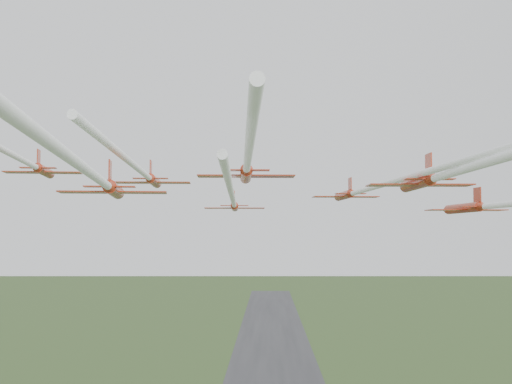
{
  "coord_description": "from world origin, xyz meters",
  "views": [
    {
      "loc": [
        -2.03,
        -76.35,
        53.94
      ],
      "look_at": [
        -3.41,
        3.08,
        59.04
      ],
      "focal_mm": 50.0,
      "sensor_mm": 36.0,
      "label": 1
    }
  ],
  "objects_px": {
    "jet_row2_right": "(371,188)",
    "jet_row4_left": "(93,175)",
    "jet_row3_mid": "(247,164)",
    "jet_row4_right": "(477,165)",
    "jet_lead": "(233,200)",
    "jet_row3_left": "(2,149)",
    "jet_row2_left": "(142,172)"
  },
  "relations": [
    {
      "from": "jet_row2_right",
      "to": "jet_row4_left",
      "type": "bearing_deg",
      "value": -130.15
    },
    {
      "from": "jet_row2_right",
      "to": "jet_row3_mid",
      "type": "relative_size",
      "value": 1.05
    },
    {
      "from": "jet_row2_right",
      "to": "jet_row3_mid",
      "type": "xyz_separation_m",
      "value": [
        -12.33,
        -10.66,
        1.38
      ]
    },
    {
      "from": "jet_row2_right",
      "to": "jet_row4_right",
      "type": "xyz_separation_m",
      "value": [
        2.67,
        -27.91,
        -0.51
      ]
    },
    {
      "from": "jet_lead",
      "to": "jet_row3_left",
      "type": "bearing_deg",
      "value": -126.05
    },
    {
      "from": "jet_lead",
      "to": "jet_row3_mid",
      "type": "height_order",
      "value": "jet_row3_mid"
    },
    {
      "from": "jet_row3_left",
      "to": "jet_row4_left",
      "type": "distance_m",
      "value": 16.2
    },
    {
      "from": "jet_row4_left",
      "to": "jet_row4_right",
      "type": "relative_size",
      "value": 0.94
    },
    {
      "from": "jet_lead",
      "to": "jet_row2_left",
      "type": "xyz_separation_m",
      "value": [
        -9.23,
        -5.31,
        2.62
      ]
    },
    {
      "from": "jet_row2_right",
      "to": "jet_row4_left",
      "type": "xyz_separation_m",
      "value": [
        -20.98,
        -30.37,
        -1.31
      ]
    },
    {
      "from": "jet_lead",
      "to": "jet_row2_right",
      "type": "height_order",
      "value": "jet_row2_right"
    },
    {
      "from": "jet_row3_left",
      "to": "jet_row3_mid",
      "type": "distance_m",
      "value": 20.28
    },
    {
      "from": "jet_row4_right",
      "to": "jet_lead",
      "type": "bearing_deg",
      "value": 113.92
    },
    {
      "from": "jet_lead",
      "to": "jet_row2_right",
      "type": "relative_size",
      "value": 1.28
    },
    {
      "from": "jet_row3_mid",
      "to": "jet_row4_left",
      "type": "distance_m",
      "value": 21.7
    },
    {
      "from": "jet_lead",
      "to": "jet_row3_mid",
      "type": "distance_m",
      "value": 17.62
    },
    {
      "from": "jet_lead",
      "to": "jet_row4_left",
      "type": "xyz_separation_m",
      "value": [
        -6.53,
        -37.07,
        -0.49
      ]
    },
    {
      "from": "jet_row2_left",
      "to": "jet_row2_right",
      "type": "distance_m",
      "value": 23.78
    },
    {
      "from": "jet_row2_left",
      "to": "jet_row3_left",
      "type": "distance_m",
      "value": 20.93
    },
    {
      "from": "jet_lead",
      "to": "jet_row4_right",
      "type": "height_order",
      "value": "jet_row4_right"
    },
    {
      "from": "jet_row3_left",
      "to": "jet_row4_left",
      "type": "height_order",
      "value": "jet_row3_left"
    },
    {
      "from": "jet_row3_left",
      "to": "jet_row4_right",
      "type": "height_order",
      "value": "jet_row3_left"
    },
    {
      "from": "jet_row2_right",
      "to": "jet_row4_right",
      "type": "distance_m",
      "value": 28.05
    },
    {
      "from": "jet_row3_left",
      "to": "jet_lead",
      "type": "bearing_deg",
      "value": 48.1
    },
    {
      "from": "jet_row2_right",
      "to": "jet_row4_left",
      "type": "height_order",
      "value": "jet_row2_right"
    },
    {
      "from": "jet_row2_left",
      "to": "jet_row4_right",
      "type": "height_order",
      "value": "jet_row2_left"
    },
    {
      "from": "jet_row3_mid",
      "to": "jet_row4_left",
      "type": "relative_size",
      "value": 0.91
    },
    {
      "from": "jet_lead",
      "to": "jet_row3_mid",
      "type": "relative_size",
      "value": 1.34
    },
    {
      "from": "jet_lead",
      "to": "jet_row3_left",
      "type": "distance_m",
      "value": 30.07
    },
    {
      "from": "jet_row4_left",
      "to": "jet_row3_mid",
      "type": "bearing_deg",
      "value": 59.0
    },
    {
      "from": "jet_row4_left",
      "to": "jet_row4_right",
      "type": "xyz_separation_m",
      "value": [
        23.65,
        2.46,
        0.8
      ]
    },
    {
      "from": "jet_lead",
      "to": "jet_row2_left",
      "type": "distance_m",
      "value": 10.96
    }
  ]
}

